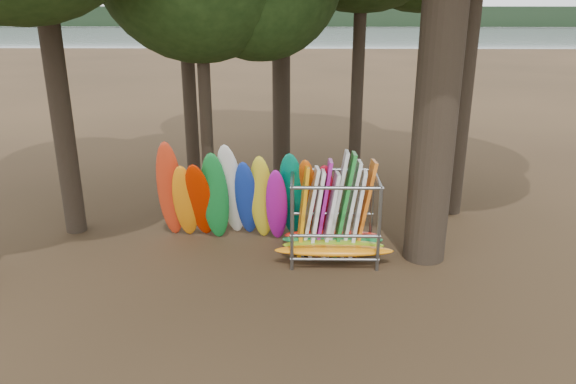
{
  "coord_description": "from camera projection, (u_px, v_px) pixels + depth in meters",
  "views": [
    {
      "loc": [
        0.67,
        -13.38,
        6.69
      ],
      "look_at": [
        0.4,
        1.5,
        1.4
      ],
      "focal_mm": 35.0,
      "sensor_mm": 36.0,
      "label": 1
    }
  ],
  "objects": [
    {
      "name": "far_shore",
      "position": [
        295.0,
        16.0,
        117.81
      ],
      "size": [
        160.0,
        4.0,
        4.0
      ],
      "primitive_type": "cube",
      "color": "black",
      "rests_on": "ground"
    },
    {
      "name": "storage_rack",
      "position": [
        334.0,
        220.0,
        14.73
      ],
      "size": [
        3.09,
        1.51,
        2.88
      ],
      "color": "slate",
      "rests_on": "ground"
    },
    {
      "name": "ground",
      "position": [
        272.0,
        261.0,
        14.86
      ],
      "size": [
        120.0,
        120.0,
        0.0
      ],
      "primitive_type": "plane",
      "color": "#47331E",
      "rests_on": "ground"
    },
    {
      "name": "kayak_row",
      "position": [
        244.0,
        198.0,
        15.55
      ],
      "size": [
        4.98,
        1.73,
        3.13
      ],
      "color": "red",
      "rests_on": "ground"
    },
    {
      "name": "lake",
      "position": [
        293.0,
        48.0,
        71.38
      ],
      "size": [
        160.0,
        160.0,
        0.0
      ],
      "primitive_type": "plane",
      "color": "gray",
      "rests_on": "ground"
    }
  ]
}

